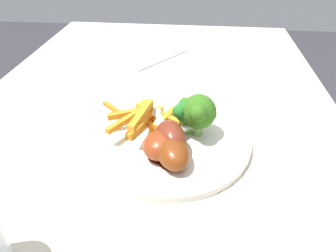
{
  "coord_description": "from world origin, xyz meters",
  "views": [
    {
      "loc": [
        -0.48,
        -0.09,
        1.07
      ],
      "look_at": [
        -0.05,
        -0.04,
        0.77
      ],
      "focal_mm": 32.58,
      "sensor_mm": 36.0,
      "label": 1
    }
  ],
  "objects_px": {
    "dinner_plate": "(168,138)",
    "chicken_drumstick_extra": "(170,136)",
    "chicken_drumstick_near": "(171,150)",
    "chicken_drumstick_far": "(164,143)",
    "broccoli_floret_middle": "(186,112)",
    "carrot_fries_pile": "(144,117)",
    "broccoli_floret_front": "(198,112)",
    "fork": "(163,60)",
    "dining_table": "(150,162)"
  },
  "relations": [
    {
      "from": "dinner_plate",
      "to": "fork",
      "type": "distance_m",
      "value": 0.36
    },
    {
      "from": "chicken_drumstick_far",
      "to": "carrot_fries_pile",
      "type": "bearing_deg",
      "value": 32.95
    },
    {
      "from": "dinner_plate",
      "to": "broccoli_floret_middle",
      "type": "xyz_separation_m",
      "value": [
        0.01,
        -0.03,
        0.05
      ]
    },
    {
      "from": "dining_table",
      "to": "dinner_plate",
      "type": "height_order",
      "value": "dinner_plate"
    },
    {
      "from": "dinner_plate",
      "to": "fork",
      "type": "relative_size",
      "value": 1.52
    },
    {
      "from": "broccoli_floret_front",
      "to": "chicken_drumstick_extra",
      "type": "height_order",
      "value": "broccoli_floret_front"
    },
    {
      "from": "dining_table",
      "to": "chicken_drumstick_far",
      "type": "height_order",
      "value": "chicken_drumstick_far"
    },
    {
      "from": "fork",
      "to": "chicken_drumstick_far",
      "type": "bearing_deg",
      "value": 44.63
    },
    {
      "from": "carrot_fries_pile",
      "to": "chicken_drumstick_far",
      "type": "height_order",
      "value": "carrot_fries_pile"
    },
    {
      "from": "chicken_drumstick_extra",
      "to": "fork",
      "type": "relative_size",
      "value": 0.67
    },
    {
      "from": "dining_table",
      "to": "broccoli_floret_front",
      "type": "distance_m",
      "value": 0.19
    },
    {
      "from": "fork",
      "to": "dinner_plate",
      "type": "bearing_deg",
      "value": 45.69
    },
    {
      "from": "broccoli_floret_middle",
      "to": "carrot_fries_pile",
      "type": "relative_size",
      "value": 0.42
    },
    {
      "from": "carrot_fries_pile",
      "to": "chicken_drumstick_extra",
      "type": "relative_size",
      "value": 1.22
    },
    {
      "from": "dining_table",
      "to": "chicken_drumstick_extra",
      "type": "distance_m",
      "value": 0.17
    },
    {
      "from": "carrot_fries_pile",
      "to": "chicken_drumstick_near",
      "type": "relative_size",
      "value": 1.17
    },
    {
      "from": "chicken_drumstick_far",
      "to": "chicken_drumstick_extra",
      "type": "relative_size",
      "value": 0.94
    },
    {
      "from": "dinner_plate",
      "to": "carrot_fries_pile",
      "type": "relative_size",
      "value": 1.86
    },
    {
      "from": "chicken_drumstick_near",
      "to": "dinner_plate",
      "type": "bearing_deg",
      "value": 10.6
    },
    {
      "from": "dinner_plate",
      "to": "chicken_drumstick_near",
      "type": "height_order",
      "value": "chicken_drumstick_near"
    },
    {
      "from": "broccoli_floret_front",
      "to": "chicken_drumstick_extra",
      "type": "bearing_deg",
      "value": 134.08
    },
    {
      "from": "fork",
      "to": "dining_table",
      "type": "bearing_deg",
      "value": 38.7
    },
    {
      "from": "chicken_drumstick_extra",
      "to": "dining_table",
      "type": "bearing_deg",
      "value": 30.58
    },
    {
      "from": "chicken_drumstick_extra",
      "to": "chicken_drumstick_far",
      "type": "bearing_deg",
      "value": 153.3
    },
    {
      "from": "broccoli_floret_front",
      "to": "carrot_fries_pile",
      "type": "height_order",
      "value": "broccoli_floret_front"
    },
    {
      "from": "dining_table",
      "to": "broccoli_floret_middle",
      "type": "xyz_separation_m",
      "value": [
        -0.04,
        -0.07,
        0.16
      ]
    },
    {
      "from": "broccoli_floret_middle",
      "to": "dining_table",
      "type": "bearing_deg",
      "value": 60.86
    },
    {
      "from": "dinner_plate",
      "to": "chicken_drumstick_extra",
      "type": "xyz_separation_m",
      "value": [
        -0.03,
        -0.01,
        0.03
      ]
    },
    {
      "from": "dining_table",
      "to": "chicken_drumstick_far",
      "type": "distance_m",
      "value": 0.17
    },
    {
      "from": "dinner_plate",
      "to": "carrot_fries_pile",
      "type": "distance_m",
      "value": 0.06
    },
    {
      "from": "dining_table",
      "to": "carrot_fries_pile",
      "type": "bearing_deg",
      "value": 177.61
    },
    {
      "from": "broccoli_floret_front",
      "to": "chicken_drumstick_extra",
      "type": "xyz_separation_m",
      "value": [
        -0.04,
        0.04,
        -0.02
      ]
    },
    {
      "from": "fork",
      "to": "chicken_drumstick_near",
      "type": "bearing_deg",
      "value": 46.06
    },
    {
      "from": "carrot_fries_pile",
      "to": "dining_table",
      "type": "bearing_deg",
      "value": -2.39
    },
    {
      "from": "broccoli_floret_middle",
      "to": "carrot_fries_pile",
      "type": "height_order",
      "value": "broccoli_floret_middle"
    },
    {
      "from": "carrot_fries_pile",
      "to": "chicken_drumstick_near",
      "type": "bearing_deg",
      "value": -145.74
    },
    {
      "from": "broccoli_floret_middle",
      "to": "dinner_plate",
      "type": "bearing_deg",
      "value": 108.77
    },
    {
      "from": "chicken_drumstick_extra",
      "to": "fork",
      "type": "distance_m",
      "value": 0.39
    },
    {
      "from": "dinner_plate",
      "to": "chicken_drumstick_extra",
      "type": "relative_size",
      "value": 2.27
    },
    {
      "from": "chicken_drumstick_far",
      "to": "dinner_plate",
      "type": "bearing_deg",
      "value": -0.74
    },
    {
      "from": "carrot_fries_pile",
      "to": "broccoli_floret_front",
      "type": "bearing_deg",
      "value": -98.15
    },
    {
      "from": "chicken_drumstick_near",
      "to": "chicken_drumstick_far",
      "type": "bearing_deg",
      "value": 39.87
    },
    {
      "from": "carrot_fries_pile",
      "to": "dinner_plate",
      "type": "bearing_deg",
      "value": -114.96
    },
    {
      "from": "broccoli_floret_front",
      "to": "chicken_drumstick_far",
      "type": "height_order",
      "value": "broccoli_floret_front"
    },
    {
      "from": "chicken_drumstick_far",
      "to": "fork",
      "type": "distance_m",
      "value": 0.41
    },
    {
      "from": "dinner_plate",
      "to": "chicken_drumstick_extra",
      "type": "height_order",
      "value": "chicken_drumstick_extra"
    },
    {
      "from": "dinner_plate",
      "to": "broccoli_floret_middle",
      "type": "height_order",
      "value": "broccoli_floret_middle"
    },
    {
      "from": "broccoli_floret_front",
      "to": "chicken_drumstick_far",
      "type": "xyz_separation_m",
      "value": [
        -0.06,
        0.05,
        -0.03
      ]
    },
    {
      "from": "dining_table",
      "to": "broccoli_floret_front",
      "type": "height_order",
      "value": "broccoli_floret_front"
    },
    {
      "from": "dining_table",
      "to": "chicken_drumstick_far",
      "type": "bearing_deg",
      "value": -156.33
    }
  ]
}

